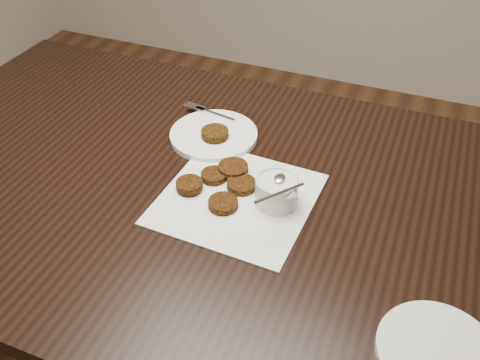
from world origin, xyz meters
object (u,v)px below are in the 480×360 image
at_px(table, 191,285).
at_px(plate_with_patty, 214,132).
at_px(sauce_ramekin, 277,179).
at_px(plate_empty, 438,353).
at_px(napkin, 237,199).

relative_size(table, plate_with_patty, 7.02).
distance_m(table, plate_with_patty, 0.43).
bearing_deg(sauce_ramekin, plate_with_patty, 141.59).
distance_m(sauce_ramekin, plate_empty, 0.44).
bearing_deg(napkin, plate_with_patty, 125.99).
bearing_deg(plate_with_patty, table, -90.46).
bearing_deg(napkin, table, 171.88).
bearing_deg(napkin, sauce_ramekin, 12.86).
bearing_deg(plate_empty, napkin, 152.31).
bearing_deg(table, sauce_ramekin, -0.49).
height_order(sauce_ramekin, plate_empty, sauce_ramekin).
bearing_deg(table, plate_with_patty, 89.54).
bearing_deg(plate_with_patty, plate_empty, -36.26).
height_order(table, sauce_ramekin, sauce_ramekin).
relative_size(table, sauce_ramekin, 12.15).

